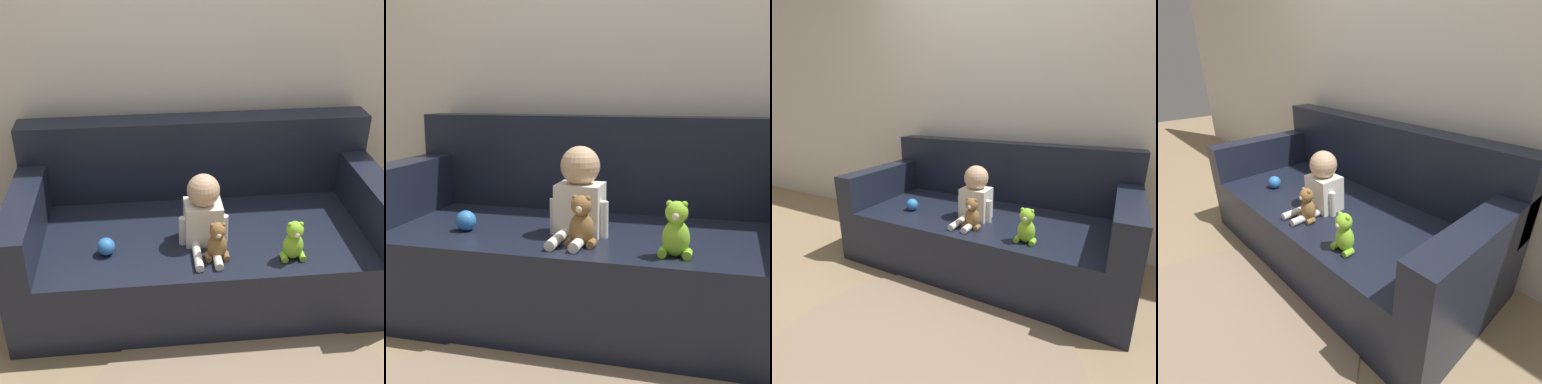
# 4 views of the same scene
# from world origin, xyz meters

# --- Properties ---
(ground_plane) EXTENTS (12.00, 12.00, 0.00)m
(ground_plane) POSITION_xyz_m (0.00, 0.00, 0.00)
(ground_plane) COLOR #9E8460
(wall_back) EXTENTS (8.00, 0.05, 2.60)m
(wall_back) POSITION_xyz_m (0.00, 0.57, 1.30)
(wall_back) COLOR silver
(wall_back) RESTS_ON ground_plane
(couch) EXTENTS (2.05, 0.98, 0.90)m
(couch) POSITION_xyz_m (0.00, 0.07, 0.31)
(couch) COLOR black
(couch) RESTS_ON ground_plane
(person_baby) EXTENTS (0.26, 0.37, 0.39)m
(person_baby) POSITION_xyz_m (-0.02, -0.14, 0.59)
(person_baby) COLOR white
(person_baby) RESTS_ON couch
(teddy_bear_brown) EXTENTS (0.12, 0.10, 0.21)m
(teddy_bear_brown) POSITION_xyz_m (0.04, -0.30, 0.51)
(teddy_bear_brown) COLOR olive
(teddy_bear_brown) RESTS_ON couch
(plush_toy_side) EXTENTS (0.13, 0.10, 0.22)m
(plush_toy_side) POSITION_xyz_m (0.42, -0.34, 0.52)
(plush_toy_side) COLOR #8CD133
(plush_toy_side) RESTS_ON couch
(toy_ball) EXTENTS (0.09, 0.09, 0.09)m
(toy_ball) POSITION_xyz_m (-0.53, -0.21, 0.46)
(toy_ball) COLOR #337FDB
(toy_ball) RESTS_ON couch
(floor_rug) EXTENTS (1.61, 1.61, 0.01)m
(floor_rug) POSITION_xyz_m (0.11, -1.05, 0.01)
(floor_rug) COLOR gray
(floor_rug) RESTS_ON ground_plane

